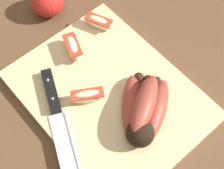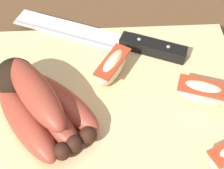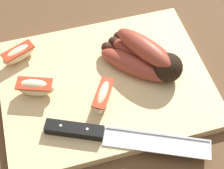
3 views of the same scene
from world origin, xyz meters
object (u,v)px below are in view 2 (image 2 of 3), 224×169
(chefs_knife, at_px, (122,41))
(apple_wedge_middle, at_px, (201,92))
(banana_bunch, at_px, (38,102))
(apple_wedge_near, at_px, (113,67))

(chefs_knife, relative_size, apple_wedge_middle, 3.62)
(banana_bunch, relative_size, apple_wedge_near, 2.22)
(banana_bunch, distance_m, apple_wedge_middle, 0.21)
(apple_wedge_near, relative_size, apple_wedge_middle, 0.99)
(apple_wedge_near, xyz_separation_m, apple_wedge_middle, (-0.11, 0.05, -0.00))
(apple_wedge_near, height_order, apple_wedge_middle, same)
(apple_wedge_middle, bearing_deg, apple_wedge_near, -24.34)
(banana_bunch, height_order, apple_wedge_near, banana_bunch)
(chefs_knife, height_order, apple_wedge_middle, apple_wedge_middle)
(chefs_knife, height_order, apple_wedge_near, apple_wedge_near)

